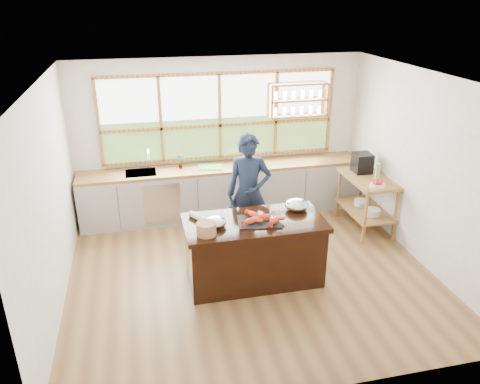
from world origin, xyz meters
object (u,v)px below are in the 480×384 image
object	(u,v)px
island	(254,251)
espresso_machine	(362,163)
wicker_basket	(206,229)
cook	(249,193)

from	to	relation	value
island	espresso_machine	bearing A→B (deg)	31.96
espresso_machine	wicker_basket	xyz separation A→B (m)	(-2.86, -1.60, -0.08)
wicker_basket	cook	bearing A→B (deg)	54.07
cook	wicker_basket	xyz separation A→B (m)	(-0.81, -1.12, 0.07)
cook	wicker_basket	world-z (taller)	cook
cook	espresso_machine	xyz separation A→B (m)	(2.05, 0.48, 0.15)
wicker_basket	espresso_machine	bearing A→B (deg)	29.17
island	cook	world-z (taller)	cook
island	cook	size ratio (longest dim) A/B	1.02
island	wicker_basket	size ratio (longest dim) A/B	7.41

